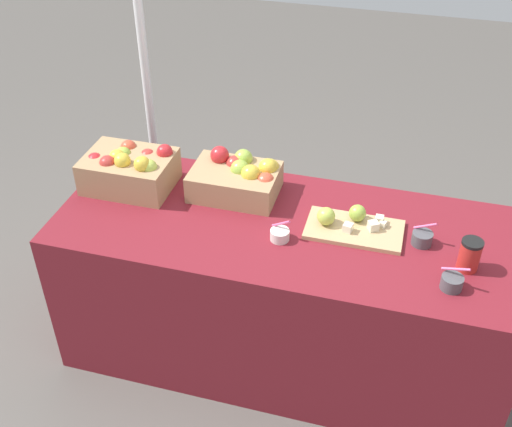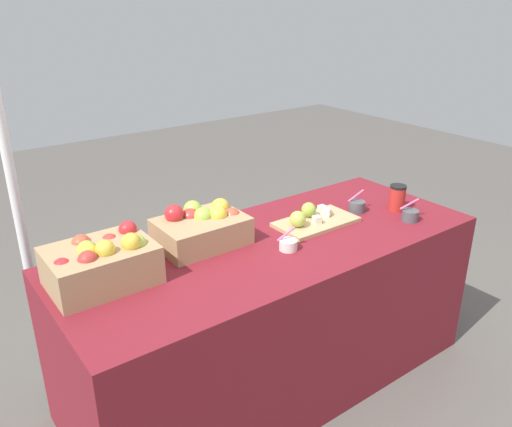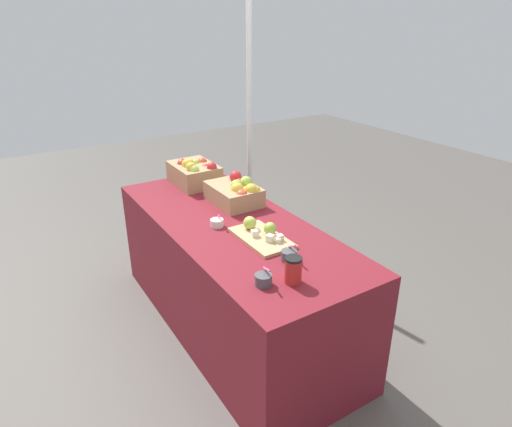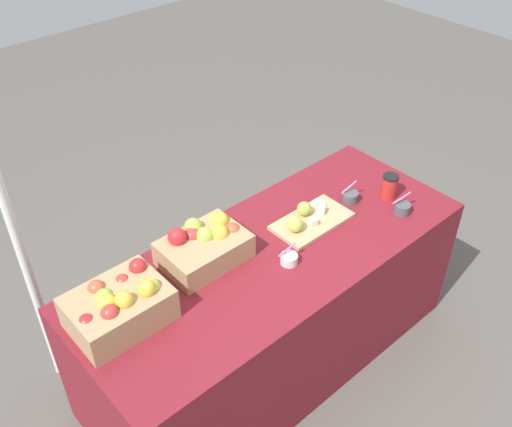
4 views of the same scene
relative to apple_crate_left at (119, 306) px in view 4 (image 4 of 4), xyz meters
The scene contains 10 objects.
ground_plane 1.11m from the apple_crate_left, ahead, with size 10.00×10.00×0.00m, color #56514C.
table 0.86m from the apple_crate_left, ahead, with size 1.90×0.76×0.74m, color maroon.
apple_crate_left is the anchor object (origin of this frame).
apple_crate_middle 0.48m from the apple_crate_left, ahead, with size 0.37×0.26×0.18m.
cutting_board_front 0.99m from the apple_crate_left, ahead, with size 0.39×0.21×0.09m.
sample_bowl_near 1.27m from the apple_crate_left, ahead, with size 0.09×0.08×0.11m.
sample_bowl_mid 1.42m from the apple_crate_left, 12.40° to the right, with size 0.10×0.08×0.10m.
sample_bowl_far 0.75m from the apple_crate_left, 15.23° to the right, with size 0.08×0.08×0.10m.
coffee_cup 1.45m from the apple_crate_left, ahead, with size 0.08×0.08×0.13m.
tent_pole 0.60m from the apple_crate_left, 104.63° to the left, with size 0.04×0.04×1.97m, color white.
Camera 4 is at (-1.36, -1.41, 2.49)m, focal length 40.81 mm.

